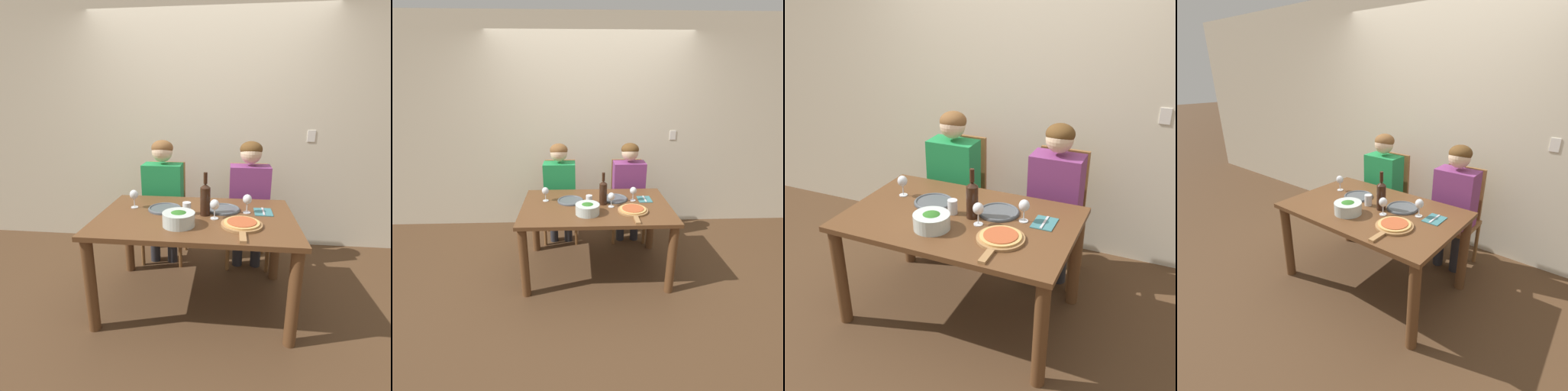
% 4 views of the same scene
% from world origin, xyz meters
% --- Properties ---
extents(ground_plane, '(40.00, 40.00, 0.00)m').
position_xyz_m(ground_plane, '(0.00, 0.00, 0.00)').
color(ground_plane, '#4C331E').
extents(back_wall, '(10.00, 0.06, 2.70)m').
position_xyz_m(back_wall, '(0.00, 1.21, 1.35)').
color(back_wall, beige).
rests_on(back_wall, ground).
extents(dining_table, '(1.50, 0.95, 0.75)m').
position_xyz_m(dining_table, '(0.00, 0.00, 0.63)').
color(dining_table, brown).
rests_on(dining_table, ground).
extents(chair_left, '(0.42, 0.42, 1.00)m').
position_xyz_m(chair_left, '(-0.40, 0.79, 0.53)').
color(chair_left, brown).
rests_on(chair_left, ground).
extents(chair_right, '(0.42, 0.42, 1.00)m').
position_xyz_m(chair_right, '(0.45, 0.79, 0.53)').
color(chair_right, brown).
rests_on(chair_right, ground).
extents(person_woman, '(0.47, 0.51, 1.24)m').
position_xyz_m(person_woman, '(-0.40, 0.68, 0.75)').
color(person_woman, '#28282D').
rests_on(person_woman, ground).
extents(person_man, '(0.47, 0.51, 1.24)m').
position_xyz_m(person_man, '(0.45, 0.68, 0.75)').
color(person_man, '#28282D').
rests_on(person_man, ground).
extents(wine_bottle, '(0.08, 0.08, 0.34)m').
position_xyz_m(wine_bottle, '(0.07, 0.03, 0.89)').
color(wine_bottle, black).
rests_on(wine_bottle, dining_table).
extents(broccoli_bowl, '(0.23, 0.23, 0.11)m').
position_xyz_m(broccoli_bowl, '(-0.09, -0.21, 0.80)').
color(broccoli_bowl, silver).
rests_on(broccoli_bowl, dining_table).
extents(dinner_plate_left, '(0.27, 0.27, 0.02)m').
position_xyz_m(dinner_plate_left, '(-0.26, 0.11, 0.76)').
color(dinner_plate_left, '#4C5156').
rests_on(dinner_plate_left, dining_table).
extents(dinner_plate_right, '(0.27, 0.27, 0.02)m').
position_xyz_m(dinner_plate_right, '(0.21, 0.15, 0.76)').
color(dinner_plate_right, '#4C5156').
rests_on(dinner_plate_right, dining_table).
extents(pizza_on_board, '(0.29, 0.43, 0.04)m').
position_xyz_m(pizza_on_board, '(0.35, -0.18, 0.77)').
color(pizza_on_board, '#9E7042').
rests_on(pizza_on_board, dining_table).
extents(wine_glass_left, '(0.07, 0.07, 0.15)m').
position_xyz_m(wine_glass_left, '(-0.52, 0.14, 0.86)').
color(wine_glass_left, silver).
rests_on(wine_glass_left, dining_table).
extents(wine_glass_right, '(0.07, 0.07, 0.15)m').
position_xyz_m(wine_glass_right, '(0.40, 0.11, 0.86)').
color(wine_glass_right, silver).
rests_on(wine_glass_right, dining_table).
extents(wine_glass_centre, '(0.07, 0.07, 0.15)m').
position_xyz_m(wine_glass_centre, '(0.15, -0.05, 0.86)').
color(wine_glass_centre, silver).
rests_on(wine_glass_centre, dining_table).
extents(water_tumbler, '(0.07, 0.07, 0.10)m').
position_xyz_m(water_tumbler, '(-0.07, 0.03, 0.80)').
color(water_tumbler, silver).
rests_on(water_tumbler, dining_table).
extents(fork_on_napkin, '(0.14, 0.18, 0.01)m').
position_xyz_m(fork_on_napkin, '(0.53, 0.13, 0.76)').
color(fork_on_napkin, '#387075').
rests_on(fork_on_napkin, dining_table).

